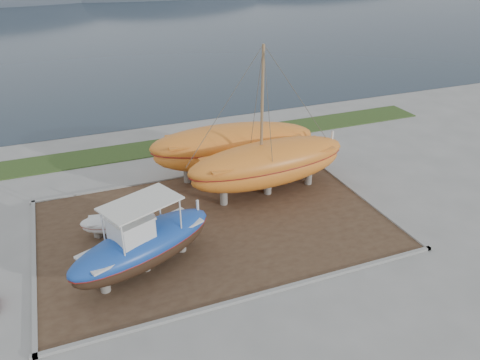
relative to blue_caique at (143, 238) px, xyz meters
name	(u,v)px	position (x,y,z in m)	size (l,w,h in m)	color
ground	(243,268)	(4.25, -1.49, -1.83)	(140.00, 140.00, 0.00)	gray
dirt_patch	(215,224)	(4.25, 2.51, -1.80)	(18.00, 12.00, 0.06)	#422D1E
curb_frame	(215,224)	(4.25, 2.51, -1.75)	(18.60, 12.60, 0.15)	gray
grass_strip	(164,146)	(4.25, 14.01, -1.79)	(44.00, 3.00, 0.08)	#284219
sea	(89,30)	(4.25, 68.51, -1.83)	(260.00, 100.00, 0.04)	#1A2835
blue_caique	(143,238)	(0.00, 0.00, 0.00)	(7.34, 2.29, 3.54)	#1B47A7
white_dinghy	(119,224)	(-0.65, 3.46, -1.20)	(3.81, 1.43, 1.14)	silver
orange_sailboat	(270,124)	(8.33, 4.56, 2.68)	(10.06, 2.97, 8.89)	orange
orange_bare_hull	(233,152)	(7.24, 7.48, -0.06)	(10.45, 3.14, 3.43)	orange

